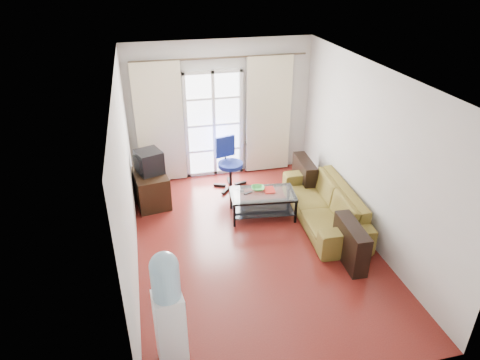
% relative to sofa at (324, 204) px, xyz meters
% --- Properties ---
extents(floor, '(5.20, 5.20, 0.00)m').
position_rel_sofa_xyz_m(floor, '(-1.33, -0.37, -0.32)').
color(floor, maroon).
rests_on(floor, ground).
extents(ceiling, '(5.20, 5.20, 0.00)m').
position_rel_sofa_xyz_m(ceiling, '(-1.33, -0.37, 2.38)').
color(ceiling, white).
rests_on(ceiling, wall_back).
extents(wall_back, '(3.60, 0.02, 2.70)m').
position_rel_sofa_xyz_m(wall_back, '(-1.33, 2.23, 1.03)').
color(wall_back, silver).
rests_on(wall_back, floor).
extents(wall_front, '(3.60, 0.02, 2.70)m').
position_rel_sofa_xyz_m(wall_front, '(-1.33, -2.97, 1.03)').
color(wall_front, silver).
rests_on(wall_front, floor).
extents(wall_left, '(0.02, 5.20, 2.70)m').
position_rel_sofa_xyz_m(wall_left, '(-3.13, -0.37, 1.03)').
color(wall_left, silver).
rests_on(wall_left, floor).
extents(wall_right, '(0.02, 5.20, 2.70)m').
position_rel_sofa_xyz_m(wall_right, '(0.47, -0.37, 1.03)').
color(wall_right, silver).
rests_on(wall_right, floor).
extents(french_door, '(1.16, 0.06, 2.15)m').
position_rel_sofa_xyz_m(french_door, '(-1.48, 2.17, 0.76)').
color(french_door, white).
rests_on(french_door, wall_back).
extents(curtain_rod, '(3.30, 0.04, 0.04)m').
position_rel_sofa_xyz_m(curtain_rod, '(-1.33, 2.13, 2.06)').
color(curtain_rod, '#4C3F2D').
rests_on(curtain_rod, wall_back).
extents(curtain_left, '(0.90, 0.07, 2.35)m').
position_rel_sofa_xyz_m(curtain_left, '(-2.53, 2.11, 0.88)').
color(curtain_left, beige).
rests_on(curtain_left, curtain_rod).
extents(curtain_right, '(0.90, 0.07, 2.35)m').
position_rel_sofa_xyz_m(curtain_right, '(-0.38, 2.11, 0.88)').
color(curtain_right, beige).
rests_on(curtain_right, curtain_rod).
extents(radiator, '(0.64, 0.12, 0.64)m').
position_rel_sofa_xyz_m(radiator, '(-0.53, 2.13, 0.01)').
color(radiator, gray).
rests_on(radiator, floor).
extents(sofa, '(2.28, 1.09, 0.64)m').
position_rel_sofa_xyz_m(sofa, '(0.00, 0.00, 0.00)').
color(sofa, brown).
rests_on(sofa, floor).
extents(coffee_table, '(1.17, 0.75, 0.45)m').
position_rel_sofa_xyz_m(coffee_table, '(-0.97, 0.40, -0.03)').
color(coffee_table, silver).
rests_on(coffee_table, floor).
extents(bowl, '(0.30, 0.30, 0.06)m').
position_rel_sofa_xyz_m(bowl, '(-1.02, 0.53, 0.16)').
color(bowl, '#2E8033').
rests_on(bowl, coffee_table).
extents(book, '(0.22, 0.27, 0.02)m').
position_rel_sofa_xyz_m(book, '(-0.93, 0.46, 0.14)').
color(book, '#A82614').
rests_on(book, coffee_table).
extents(remote, '(0.16, 0.09, 0.02)m').
position_rel_sofa_xyz_m(remote, '(-1.21, 0.45, 0.14)').
color(remote, black).
rests_on(remote, coffee_table).
extents(tv_stand, '(0.67, 0.90, 0.61)m').
position_rel_sofa_xyz_m(tv_stand, '(-2.82, 1.28, -0.02)').
color(tv_stand, black).
rests_on(tv_stand, floor).
extents(crt_tv, '(0.54, 0.55, 0.41)m').
position_rel_sofa_xyz_m(crt_tv, '(-2.81, 1.33, 0.49)').
color(crt_tv, black).
rests_on(crt_tv, tv_stand).
extents(task_chair, '(0.83, 0.83, 0.99)m').
position_rel_sofa_xyz_m(task_chair, '(-1.30, 1.55, -0.03)').
color(task_chair, black).
rests_on(task_chair, floor).
extents(water_cooler, '(0.35, 0.34, 1.50)m').
position_rel_sofa_xyz_m(water_cooler, '(-2.77, -2.29, 0.47)').
color(water_cooler, white).
rests_on(water_cooler, floor).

